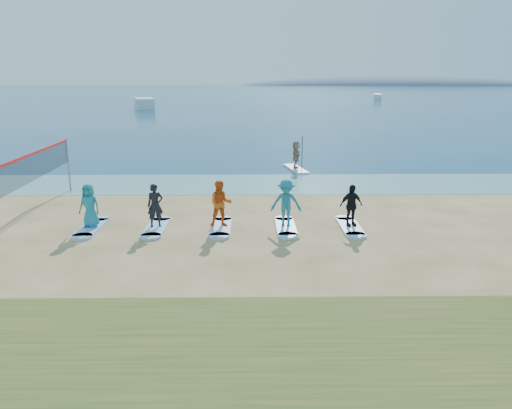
{
  "coord_description": "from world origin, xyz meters",
  "views": [
    {
      "loc": [
        0.7,
        -14.45,
        5.34
      ],
      "look_at": [
        0.92,
        2.0,
        1.1
      ],
      "focal_mm": 35.0,
      "sensor_mm": 36.0,
      "label": 1
    }
  ],
  "objects_px": {
    "student_2": "(221,204)",
    "student_3": "(286,203)",
    "paddleboard": "(296,169)",
    "student_1": "(155,205)",
    "surfboard_1": "(156,227)",
    "paddleboarder": "(296,155)",
    "student_0": "(89,205)",
    "student_4": "(351,205)",
    "surfboard_0": "(91,228)",
    "surfboard_2": "(221,227)",
    "boat_offshore_b": "(377,100)",
    "surfboard_3": "(286,227)",
    "volleyball_net": "(31,168)",
    "boat_offshore_a": "(145,109)",
    "surfboard_4": "(350,227)"
  },
  "relations": [
    {
      "from": "student_3",
      "to": "boat_offshore_a",
      "type": "bearing_deg",
      "value": 109.48
    },
    {
      "from": "student_0",
      "to": "student_4",
      "type": "xyz_separation_m",
      "value": [
        9.37,
        0.0,
        -0.03
      ]
    },
    {
      "from": "student_2",
      "to": "student_4",
      "type": "relative_size",
      "value": 1.1
    },
    {
      "from": "boat_offshore_a",
      "to": "student_1",
      "type": "xyz_separation_m",
      "value": [
        14.34,
        -68.61,
        0.87
      ]
    },
    {
      "from": "paddleboard",
      "to": "student_2",
      "type": "bearing_deg",
      "value": -119.06
    },
    {
      "from": "student_2",
      "to": "student_4",
      "type": "xyz_separation_m",
      "value": [
        4.68,
        0.0,
        -0.08
      ]
    },
    {
      "from": "volleyball_net",
      "to": "boat_offshore_a",
      "type": "height_order",
      "value": "volleyball_net"
    },
    {
      "from": "boat_offshore_b",
      "to": "paddleboarder",
      "type": "bearing_deg",
      "value": -93.83
    },
    {
      "from": "boat_offshore_b",
      "to": "student_0",
      "type": "bearing_deg",
      "value": -96.36
    },
    {
      "from": "paddleboarder",
      "to": "boat_offshore_b",
      "type": "relative_size",
      "value": 0.25
    },
    {
      "from": "student_0",
      "to": "paddleboarder",
      "type": "bearing_deg",
      "value": 66.95
    },
    {
      "from": "surfboard_0",
      "to": "surfboard_4",
      "type": "relative_size",
      "value": 1.0
    },
    {
      "from": "surfboard_4",
      "to": "volleyball_net",
      "type": "bearing_deg",
      "value": 171.77
    },
    {
      "from": "student_0",
      "to": "surfboard_2",
      "type": "distance_m",
      "value": 4.76
    },
    {
      "from": "surfboard_0",
      "to": "surfboard_2",
      "type": "height_order",
      "value": "same"
    },
    {
      "from": "student_2",
      "to": "surfboard_3",
      "type": "height_order",
      "value": "student_2"
    },
    {
      "from": "surfboard_0",
      "to": "student_4",
      "type": "xyz_separation_m",
      "value": [
        9.37,
        0.0,
        0.8
      ]
    },
    {
      "from": "surfboard_2",
      "to": "student_3",
      "type": "bearing_deg",
      "value": 0.0
    },
    {
      "from": "boat_offshore_b",
      "to": "student_0",
      "type": "xyz_separation_m",
      "value": [
        -35.45,
        -100.32,
        0.88
      ]
    },
    {
      "from": "student_0",
      "to": "student_4",
      "type": "relative_size",
      "value": 1.04
    },
    {
      "from": "surfboard_1",
      "to": "student_4",
      "type": "distance_m",
      "value": 7.07
    },
    {
      "from": "volleyball_net",
      "to": "boat_offshore_b",
      "type": "bearing_deg",
      "value": 68.84
    },
    {
      "from": "paddleboarder",
      "to": "student_0",
      "type": "relative_size",
      "value": 1.01
    },
    {
      "from": "paddleboard",
      "to": "surfboard_0",
      "type": "height_order",
      "value": "paddleboard"
    },
    {
      "from": "paddleboard",
      "to": "surfboard_2",
      "type": "xyz_separation_m",
      "value": [
        -3.76,
        -11.57,
        -0.01
      ]
    },
    {
      "from": "surfboard_3",
      "to": "volleyball_net",
      "type": "bearing_deg",
      "value": 169.83
    },
    {
      "from": "boat_offshore_a",
      "to": "boat_offshore_b",
      "type": "xyz_separation_m",
      "value": [
        47.45,
        31.71,
        0.0
      ]
    },
    {
      "from": "student_0",
      "to": "surfboard_4",
      "type": "xyz_separation_m",
      "value": [
        9.37,
        0.0,
        -0.83
      ]
    },
    {
      "from": "student_2",
      "to": "student_3",
      "type": "relative_size",
      "value": 0.98
    },
    {
      "from": "boat_offshore_a",
      "to": "boat_offshore_b",
      "type": "relative_size",
      "value": 1.09
    },
    {
      "from": "surfboard_0",
      "to": "surfboard_3",
      "type": "bearing_deg",
      "value": 0.0
    },
    {
      "from": "paddleboarder",
      "to": "surfboard_1",
      "type": "xyz_separation_m",
      "value": [
        -6.1,
        -11.57,
        -0.86
      ]
    },
    {
      "from": "student_1",
      "to": "surfboard_1",
      "type": "bearing_deg",
      "value": 0.0
    },
    {
      "from": "student_2",
      "to": "student_4",
      "type": "bearing_deg",
      "value": -6.3
    },
    {
      "from": "paddleboarder",
      "to": "student_0",
      "type": "distance_m",
      "value": 14.32
    },
    {
      "from": "surfboard_0",
      "to": "student_2",
      "type": "bearing_deg",
      "value": 0.0
    },
    {
      "from": "student_3",
      "to": "surfboard_4",
      "type": "distance_m",
      "value": 2.51
    },
    {
      "from": "student_0",
      "to": "surfboard_3",
      "type": "distance_m",
      "value": 7.07
    },
    {
      "from": "paddleboard",
      "to": "paddleboarder",
      "type": "xyz_separation_m",
      "value": [
        0.0,
        0.0,
        0.85
      ]
    },
    {
      "from": "surfboard_0",
      "to": "surfboard_2",
      "type": "distance_m",
      "value": 4.68
    },
    {
      "from": "student_4",
      "to": "student_1",
      "type": "bearing_deg",
      "value": 162.05
    },
    {
      "from": "surfboard_2",
      "to": "boat_offshore_b",
      "type": "bearing_deg",
      "value": 72.95
    },
    {
      "from": "boat_offshore_a",
      "to": "student_0",
      "type": "xyz_separation_m",
      "value": [
        12.0,
        -68.61,
        0.88
      ]
    },
    {
      "from": "paddleboarder",
      "to": "student_3",
      "type": "distance_m",
      "value": 11.66
    },
    {
      "from": "paddleboard",
      "to": "student_3",
      "type": "relative_size",
      "value": 1.76
    },
    {
      "from": "boat_offshore_a",
      "to": "surfboard_4",
      "type": "bearing_deg",
      "value": -88.92
    },
    {
      "from": "surfboard_1",
      "to": "surfboard_3",
      "type": "relative_size",
      "value": 1.0
    },
    {
      "from": "boat_offshore_b",
      "to": "surfboard_1",
      "type": "xyz_separation_m",
      "value": [
        -33.11,
        -100.32,
        0.04
      ]
    },
    {
      "from": "surfboard_2",
      "to": "volleyball_net",
      "type": "bearing_deg",
      "value": 166.71
    },
    {
      "from": "boat_offshore_b",
      "to": "student_4",
      "type": "distance_m",
      "value": 103.65
    }
  ]
}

